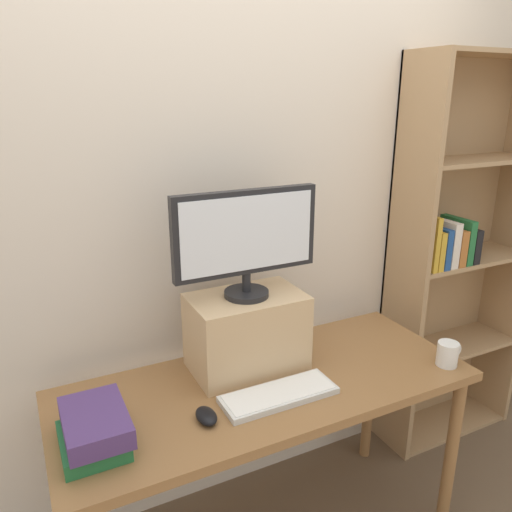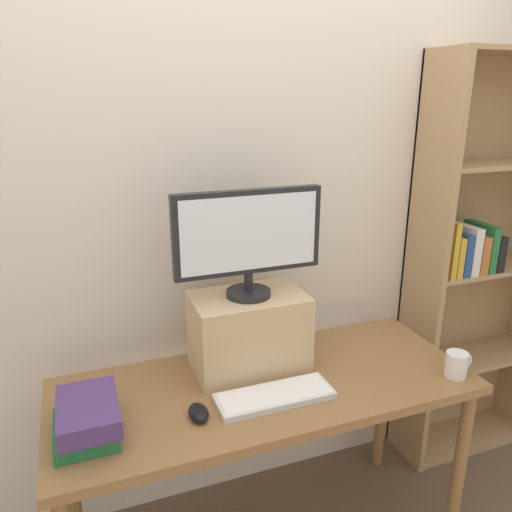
{
  "view_description": "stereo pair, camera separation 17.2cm",
  "coord_description": "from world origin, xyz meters",
  "px_view_note": "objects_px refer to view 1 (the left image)",
  "views": [
    {
      "loc": [
        -0.75,
        -1.41,
        1.79
      ],
      "look_at": [
        -0.02,
        0.05,
        1.25
      ],
      "focal_mm": 35.0,
      "sensor_mm": 36.0,
      "label": 1
    },
    {
      "loc": [
        -0.59,
        -1.48,
        1.79
      ],
      "look_at": [
        -0.02,
        0.05,
        1.25
      ],
      "focal_mm": 35.0,
      "sensor_mm": 36.0,
      "label": 2
    }
  ],
  "objects_px": {
    "bookshelf_unit": "(454,256)",
    "computer_mouse": "(206,416)",
    "book_stack": "(94,430)",
    "coffee_mug": "(448,354)",
    "computer_monitor": "(246,238)",
    "desk": "(267,402)",
    "keyboard": "(279,395)",
    "riser_box": "(247,332)"
  },
  "relations": [
    {
      "from": "desk",
      "to": "computer_monitor",
      "type": "bearing_deg",
      "value": 98.39
    },
    {
      "from": "keyboard",
      "to": "riser_box",
      "type": "bearing_deg",
      "value": 92.2
    },
    {
      "from": "riser_box",
      "to": "computer_mouse",
      "type": "distance_m",
      "value": 0.38
    },
    {
      "from": "bookshelf_unit",
      "to": "desk",
      "type": "bearing_deg",
      "value": -166.63
    },
    {
      "from": "bookshelf_unit",
      "to": "keyboard",
      "type": "relative_size",
      "value": 4.8
    },
    {
      "from": "riser_box",
      "to": "computer_monitor",
      "type": "xyz_separation_m",
      "value": [
        0.0,
        -0.0,
        0.37
      ]
    },
    {
      "from": "computer_monitor",
      "to": "computer_mouse",
      "type": "xyz_separation_m",
      "value": [
        -0.26,
        -0.24,
        -0.5
      ]
    },
    {
      "from": "computer_mouse",
      "to": "book_stack",
      "type": "height_order",
      "value": "book_stack"
    },
    {
      "from": "computer_mouse",
      "to": "desk",
      "type": "bearing_deg",
      "value": 22.11
    },
    {
      "from": "computer_monitor",
      "to": "computer_mouse",
      "type": "distance_m",
      "value": 0.62
    },
    {
      "from": "book_stack",
      "to": "coffee_mug",
      "type": "distance_m",
      "value": 1.31
    },
    {
      "from": "desk",
      "to": "riser_box",
      "type": "xyz_separation_m",
      "value": [
        -0.02,
        0.13,
        0.24
      ]
    },
    {
      "from": "computer_monitor",
      "to": "bookshelf_unit",
      "type": "bearing_deg",
      "value": 7.39
    },
    {
      "from": "desk",
      "to": "riser_box",
      "type": "distance_m",
      "value": 0.27
    },
    {
      "from": "bookshelf_unit",
      "to": "coffee_mug",
      "type": "height_order",
      "value": "bookshelf_unit"
    },
    {
      "from": "coffee_mug",
      "to": "keyboard",
      "type": "bearing_deg",
      "value": 171.95
    },
    {
      "from": "book_stack",
      "to": "coffee_mug",
      "type": "height_order",
      "value": "book_stack"
    },
    {
      "from": "keyboard",
      "to": "book_stack",
      "type": "xyz_separation_m",
      "value": [
        -0.61,
        0.03,
        0.05
      ]
    },
    {
      "from": "desk",
      "to": "keyboard",
      "type": "xyz_separation_m",
      "value": [
        -0.01,
        -0.11,
        0.1
      ]
    },
    {
      "from": "keyboard",
      "to": "computer_mouse",
      "type": "distance_m",
      "value": 0.27
    },
    {
      "from": "computer_monitor",
      "to": "keyboard",
      "type": "distance_m",
      "value": 0.56
    },
    {
      "from": "riser_box",
      "to": "desk",
      "type": "bearing_deg",
      "value": -81.7
    },
    {
      "from": "desk",
      "to": "keyboard",
      "type": "bearing_deg",
      "value": -95.34
    },
    {
      "from": "keyboard",
      "to": "book_stack",
      "type": "bearing_deg",
      "value": 177.62
    },
    {
      "from": "coffee_mug",
      "to": "computer_monitor",
      "type": "bearing_deg",
      "value": 154.5
    },
    {
      "from": "keyboard",
      "to": "bookshelf_unit",
      "type": "bearing_deg",
      "value": 17.88
    },
    {
      "from": "desk",
      "to": "computer_monitor",
      "type": "xyz_separation_m",
      "value": [
        -0.02,
        0.13,
        0.61
      ]
    },
    {
      "from": "computer_monitor",
      "to": "keyboard",
      "type": "relative_size",
      "value": 1.34
    },
    {
      "from": "riser_box",
      "to": "coffee_mug",
      "type": "height_order",
      "value": "riser_box"
    },
    {
      "from": "desk",
      "to": "computer_monitor",
      "type": "height_order",
      "value": "computer_monitor"
    },
    {
      "from": "bookshelf_unit",
      "to": "keyboard",
      "type": "height_order",
      "value": "bookshelf_unit"
    },
    {
      "from": "keyboard",
      "to": "desk",
      "type": "bearing_deg",
      "value": 84.66
    },
    {
      "from": "computer_monitor",
      "to": "desk",
      "type": "bearing_deg",
      "value": -81.61
    },
    {
      "from": "riser_box",
      "to": "computer_monitor",
      "type": "relative_size",
      "value": 0.77
    },
    {
      "from": "computer_mouse",
      "to": "book_stack",
      "type": "xyz_separation_m",
      "value": [
        -0.34,
        0.03,
        0.04
      ]
    },
    {
      "from": "coffee_mug",
      "to": "desk",
      "type": "bearing_deg",
      "value": 163.29
    },
    {
      "from": "riser_box",
      "to": "coffee_mug",
      "type": "distance_m",
      "value": 0.79
    },
    {
      "from": "computer_monitor",
      "to": "coffee_mug",
      "type": "distance_m",
      "value": 0.91
    },
    {
      "from": "riser_box",
      "to": "bookshelf_unit",
      "type": "bearing_deg",
      "value": 7.32
    },
    {
      "from": "bookshelf_unit",
      "to": "computer_mouse",
      "type": "bearing_deg",
      "value": -164.93
    },
    {
      "from": "bookshelf_unit",
      "to": "computer_monitor",
      "type": "xyz_separation_m",
      "value": [
        -1.25,
        -0.16,
        0.3
      ]
    },
    {
      "from": "book_stack",
      "to": "computer_mouse",
      "type": "bearing_deg",
      "value": -5.52
    }
  ]
}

